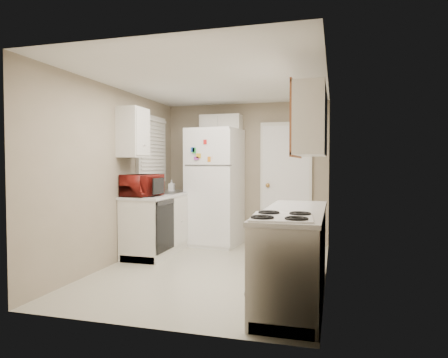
# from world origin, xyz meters

# --- Properties ---
(floor) EXTENTS (3.80, 3.80, 0.00)m
(floor) POSITION_xyz_m (0.00, 0.00, 0.00)
(floor) COLOR beige
(floor) RESTS_ON ground
(ceiling) EXTENTS (3.80, 3.80, 0.00)m
(ceiling) POSITION_xyz_m (0.00, 0.00, 2.40)
(ceiling) COLOR white
(ceiling) RESTS_ON floor
(wall_left) EXTENTS (3.80, 3.80, 0.00)m
(wall_left) POSITION_xyz_m (-1.40, 0.00, 1.20)
(wall_left) COLOR gray
(wall_left) RESTS_ON floor
(wall_right) EXTENTS (3.80, 3.80, 0.00)m
(wall_right) POSITION_xyz_m (1.40, 0.00, 1.20)
(wall_right) COLOR gray
(wall_right) RESTS_ON floor
(wall_back) EXTENTS (2.80, 2.80, 0.00)m
(wall_back) POSITION_xyz_m (0.00, 1.90, 1.20)
(wall_back) COLOR gray
(wall_back) RESTS_ON floor
(wall_front) EXTENTS (2.80, 2.80, 0.00)m
(wall_front) POSITION_xyz_m (0.00, -1.90, 1.20)
(wall_front) COLOR gray
(wall_front) RESTS_ON floor
(left_counter) EXTENTS (0.60, 1.80, 0.90)m
(left_counter) POSITION_xyz_m (-1.10, 0.90, 0.45)
(left_counter) COLOR silver
(left_counter) RESTS_ON floor
(dishwasher) EXTENTS (0.03, 0.58, 0.72)m
(dishwasher) POSITION_xyz_m (-0.81, 0.30, 0.49)
(dishwasher) COLOR black
(dishwasher) RESTS_ON floor
(sink) EXTENTS (0.54, 0.74, 0.16)m
(sink) POSITION_xyz_m (-1.10, 1.05, 0.86)
(sink) COLOR gray
(sink) RESTS_ON left_counter
(microwave) EXTENTS (0.60, 0.40, 0.37)m
(microwave) POSITION_xyz_m (-1.15, 0.28, 1.05)
(microwave) COLOR maroon
(microwave) RESTS_ON left_counter
(soap_bottle) EXTENTS (0.10, 0.10, 0.20)m
(soap_bottle) POSITION_xyz_m (-1.15, 1.34, 1.00)
(soap_bottle) COLOR silver
(soap_bottle) RESTS_ON left_counter
(window_blinds) EXTENTS (0.10, 0.98, 1.08)m
(window_blinds) POSITION_xyz_m (-1.36, 1.05, 1.60)
(window_blinds) COLOR silver
(window_blinds) RESTS_ON wall_left
(upper_cabinet_left) EXTENTS (0.30, 0.45, 0.70)m
(upper_cabinet_left) POSITION_xyz_m (-1.25, 0.22, 1.80)
(upper_cabinet_left) COLOR silver
(upper_cabinet_left) RESTS_ON wall_left
(refrigerator) EXTENTS (0.87, 0.85, 1.94)m
(refrigerator) POSITION_xyz_m (-0.45, 1.54, 0.97)
(refrigerator) COLOR white
(refrigerator) RESTS_ON floor
(cabinet_over_fridge) EXTENTS (0.70, 0.30, 0.40)m
(cabinet_over_fridge) POSITION_xyz_m (-0.40, 1.75, 2.00)
(cabinet_over_fridge) COLOR silver
(cabinet_over_fridge) RESTS_ON wall_back
(interior_door) EXTENTS (0.86, 0.06, 2.08)m
(interior_door) POSITION_xyz_m (0.70, 1.86, 1.02)
(interior_door) COLOR white
(interior_door) RESTS_ON floor
(right_counter) EXTENTS (0.60, 2.00, 0.90)m
(right_counter) POSITION_xyz_m (1.10, -0.80, 0.45)
(right_counter) COLOR silver
(right_counter) RESTS_ON floor
(stove) EXTENTS (0.56, 0.67, 0.77)m
(stove) POSITION_xyz_m (1.06, -1.45, 0.38)
(stove) COLOR white
(stove) RESTS_ON floor
(upper_cabinet_right) EXTENTS (0.30, 1.20, 0.70)m
(upper_cabinet_right) POSITION_xyz_m (1.25, -0.50, 1.80)
(upper_cabinet_right) COLOR silver
(upper_cabinet_right) RESTS_ON wall_right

